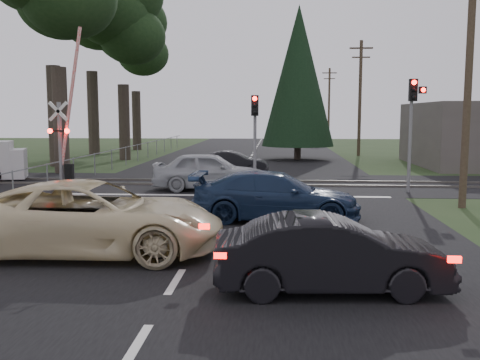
# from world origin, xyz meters

# --- Properties ---
(ground) EXTENTS (120.00, 120.00, 0.00)m
(ground) POSITION_xyz_m (0.00, 0.00, 0.00)
(ground) COLOR #25391A
(ground) RESTS_ON ground
(road) EXTENTS (14.00, 100.00, 0.01)m
(road) POSITION_xyz_m (0.00, 10.00, 0.01)
(road) COLOR black
(road) RESTS_ON ground
(rail_corridor) EXTENTS (120.00, 8.00, 0.01)m
(rail_corridor) POSITION_xyz_m (0.00, 12.00, 0.01)
(rail_corridor) COLOR black
(rail_corridor) RESTS_ON ground
(stop_line) EXTENTS (13.00, 0.35, 0.00)m
(stop_line) POSITION_xyz_m (0.00, 8.20, 0.01)
(stop_line) COLOR silver
(stop_line) RESTS_ON ground
(rail_near) EXTENTS (120.00, 0.12, 0.10)m
(rail_near) POSITION_xyz_m (0.00, 11.20, 0.05)
(rail_near) COLOR #59544C
(rail_near) RESTS_ON ground
(rail_far) EXTENTS (120.00, 0.12, 0.10)m
(rail_far) POSITION_xyz_m (0.00, 12.80, 0.05)
(rail_far) COLOR #59544C
(rail_far) RESTS_ON ground
(crossing_signal) EXTENTS (1.62, 0.38, 6.96)m
(crossing_signal) POSITION_xyz_m (-7.27, 9.79, 2.06)
(crossing_signal) COLOR slate
(crossing_signal) RESTS_ON ground
(traffic_signal_right) EXTENTS (0.68, 0.48, 4.70)m
(traffic_signal_right) POSITION_xyz_m (7.55, 9.47, 3.31)
(traffic_signal_right) COLOR slate
(traffic_signal_right) RESTS_ON ground
(traffic_signal_center) EXTENTS (0.32, 0.48, 4.10)m
(traffic_signal_center) POSITION_xyz_m (1.00, 10.68, 2.81)
(traffic_signal_center) COLOR slate
(traffic_signal_center) RESTS_ON ground
(utility_pole_near) EXTENTS (1.80, 0.26, 9.00)m
(utility_pole_near) POSITION_xyz_m (8.50, 6.00, 4.73)
(utility_pole_near) COLOR #4C3D2D
(utility_pole_near) RESTS_ON ground
(utility_pole_mid) EXTENTS (1.80, 0.26, 9.00)m
(utility_pole_mid) POSITION_xyz_m (8.50, 30.00, 4.73)
(utility_pole_mid) COLOR #4C3D2D
(utility_pole_mid) RESTS_ON ground
(utility_pole_far) EXTENTS (1.80, 0.26, 9.00)m
(utility_pole_far) POSITION_xyz_m (8.50, 55.00, 4.73)
(utility_pole_far) COLOR #4C3D2D
(utility_pole_far) RESTS_ON ground
(euc_tree_c) EXTENTS (6.00, 6.00, 13.20)m
(euc_tree_c) POSITION_xyz_m (-9.00, 25.00, 9.51)
(euc_tree_c) COLOR #473D33
(euc_tree_c) RESTS_ON ground
(euc_tree_d) EXTENTS (7.50, 7.50, 16.50)m
(euc_tree_d) POSITION_xyz_m (-13.00, 30.00, 11.91)
(euc_tree_d) COLOR #473D33
(euc_tree_d) RESTS_ON ground
(euc_tree_e) EXTENTS (6.00, 6.00, 13.20)m
(euc_tree_e) POSITION_xyz_m (-11.00, 36.00, 9.51)
(euc_tree_e) COLOR #473D33
(euc_tree_e) RESTS_ON ground
(conifer_tree) EXTENTS (5.20, 5.20, 11.00)m
(conifer_tree) POSITION_xyz_m (3.50, 26.00, 5.99)
(conifer_tree) COLOR #473D33
(conifer_tree) RESTS_ON ground
(fence_left) EXTENTS (0.10, 36.00, 1.20)m
(fence_left) POSITION_xyz_m (-7.80, 22.50, 0.00)
(fence_left) COLOR slate
(fence_left) RESTS_ON ground
(cream_coupe) EXTENTS (6.26, 3.04, 1.72)m
(cream_coupe) POSITION_xyz_m (-2.36, -1.00, 0.86)
(cream_coupe) COLOR beige
(cream_coupe) RESTS_ON ground
(dark_hatchback) EXTENTS (4.35, 1.77, 1.40)m
(dark_hatchback) POSITION_xyz_m (2.96, -3.37, 0.70)
(dark_hatchback) COLOR black
(dark_hatchback) RESTS_ON ground
(silver_car) EXTENTS (4.94, 2.20, 1.65)m
(silver_car) POSITION_xyz_m (-0.93, 9.80, 0.83)
(silver_car) COLOR #A5A9AD
(silver_car) RESTS_ON ground
(blue_sedan) EXTENTS (5.24, 2.25, 1.50)m
(blue_sedan) POSITION_xyz_m (1.95, 3.31, 0.75)
(blue_sedan) COLOR #172846
(blue_sedan) RESTS_ON ground
(dark_car_far) EXTENTS (3.94, 1.54, 1.28)m
(dark_car_far) POSITION_xyz_m (-0.39, 15.64, 0.64)
(dark_car_far) COLOR black
(dark_car_far) RESTS_ON ground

